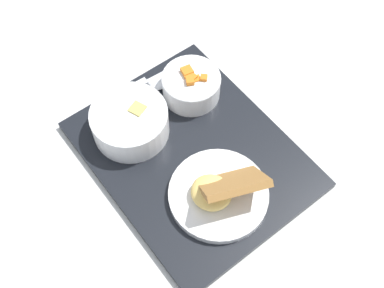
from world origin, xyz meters
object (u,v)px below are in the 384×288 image
(bowl_salad, at_px, (191,84))
(bowl_soup, at_px, (130,121))
(spoon, at_px, (152,87))
(plate_main, at_px, (220,192))
(knife, at_px, (139,86))

(bowl_salad, xyz_separation_m, bowl_soup, (0.01, -0.14, 0.00))
(bowl_soup, xyz_separation_m, spoon, (-0.06, 0.08, -0.03))
(plate_main, relative_size, knife, 0.97)
(bowl_salad, distance_m, plate_main, 0.22)
(bowl_salad, relative_size, knife, 0.63)
(bowl_soup, height_order, spoon, bowl_soup)
(spoon, bearing_deg, bowl_salad, -50.05)
(bowl_soup, bearing_deg, knife, 143.28)
(plate_main, height_order, spoon, plate_main)
(plate_main, bearing_deg, bowl_salad, 159.82)
(plate_main, relative_size, spoon, 1.30)
(knife, distance_m, spoon, 0.03)
(bowl_salad, relative_size, spoon, 0.85)
(bowl_soup, xyz_separation_m, plate_main, (0.20, 0.06, -0.01))
(bowl_salad, relative_size, bowl_soup, 0.80)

